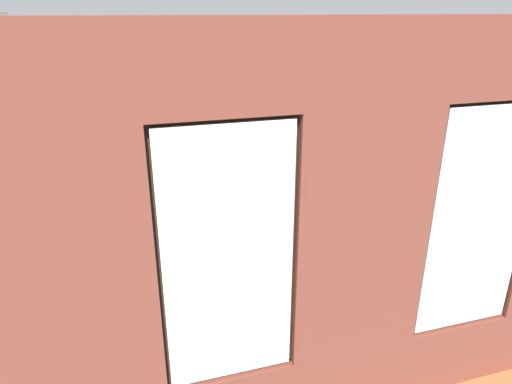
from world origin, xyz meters
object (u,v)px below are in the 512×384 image
object	(u,v)px
tv_flatscreen	(25,236)
remote_black	(197,242)
couch_left	(415,221)
candle_jar	(251,221)
potted_plant_foreground_right	(75,184)
cup_ceramic	(227,231)
couch_by_window	(232,342)
remote_silver	(237,237)
potted_plant_near_tv	(81,296)
remote_gray	(212,231)
potted_plant_mid_room_small	(279,216)
potted_plant_between_couches	(376,260)
papasan_chair	(186,187)
potted_plant_by_left_couch	(342,189)
media_console	(36,289)
coffee_table	(227,237)

from	to	relation	value
tv_flatscreen	remote_black	bearing A→B (deg)	-171.05
couch_left	candle_jar	world-z (taller)	couch_left
couch_left	potted_plant_foreground_right	size ratio (longest dim) A/B	2.19
cup_ceramic	potted_plant_foreground_right	world-z (taller)	potted_plant_foreground_right
couch_by_window	remote_silver	distance (m)	1.85
candle_jar	potted_plant_near_tv	xyz separation A→B (m)	(2.04, 1.49, 0.22)
remote_gray	potted_plant_mid_room_small	distance (m)	1.16
remote_silver	potted_plant_foreground_right	world-z (taller)	potted_plant_foreground_right
potted_plant_between_couches	papasan_chair	bearing A→B (deg)	-70.60
remote_silver	potted_plant_by_left_couch	bearing A→B (deg)	11.72
remote_gray	papasan_chair	size ratio (longest dim) A/B	0.14
remote_black	media_console	bearing A→B (deg)	-1.29
potted_plant_near_tv	cup_ceramic	bearing A→B (deg)	-141.28
papasan_chair	potted_plant_by_left_couch	distance (m)	2.59
couch_left	potted_plant_between_couches	xyz separation A→B (m)	(1.67, 1.68, 0.58)
papasan_chair	couch_left	bearing A→B (deg)	146.79
couch_left	remote_silver	world-z (taller)	couch_left
remote_gray	potted_plant_near_tv	size ratio (longest dim) A/B	0.13
couch_left	papasan_chair	xyz separation A→B (m)	(2.94, -1.93, 0.13)
couch_by_window	remote_silver	size ratio (longest dim) A/B	11.37
potted_plant_by_left_couch	potted_plant_between_couches	xyz separation A→B (m)	(1.27, 3.13, 0.60)
media_console	tv_flatscreen	distance (m)	0.64
coffee_table	potted_plant_mid_room_small	xyz separation A→B (m)	(-0.90, -0.55, -0.07)
couch_left	cup_ceramic	world-z (taller)	couch_left
couch_left	potted_plant_by_left_couch	bearing A→B (deg)	-166.61
remote_silver	remote_gray	size ratio (longest dim) A/B	1.00
remote_silver	tv_flatscreen	bearing A→B (deg)	166.18
media_console	potted_plant_near_tv	world-z (taller)	potted_plant_near_tv
potted_plant_between_couches	media_console	bearing A→B (deg)	-24.09
cup_ceramic	remote_silver	size ratio (longest dim) A/B	0.57
remote_black	cup_ceramic	bearing A→B (deg)	-172.50
coffee_table	remote_gray	size ratio (longest dim) A/B	7.97
couch_by_window	potted_plant_mid_room_small	distance (m)	2.78
remote_gray	potted_plant_mid_room_small	size ratio (longest dim) A/B	0.36
candle_jar	remote_gray	world-z (taller)	candle_jar
coffee_table	papasan_chair	size ratio (longest dim) A/B	1.13
cup_ceramic	papasan_chair	bearing A→B (deg)	-81.47
couch_left	remote_gray	world-z (taller)	couch_left
papasan_chair	potted_plant_by_left_couch	xyz separation A→B (m)	(-2.54, 0.48, -0.15)
remote_gray	potted_plant_by_left_couch	size ratio (longest dim) A/B	0.35
potted_plant_mid_room_small	media_console	bearing A→B (deg)	17.20
remote_black	potted_plant_between_couches	bearing A→B (deg)	118.88
couch_by_window	remote_gray	size ratio (longest dim) A/B	11.37
coffee_table	remote_black	xyz separation A→B (m)	(0.41, 0.13, 0.06)
tv_flatscreen	potted_plant_foreground_right	xyz separation A→B (m)	(-0.30, -2.38, -0.33)
remote_gray	potted_plant_near_tv	bearing A→B (deg)	177.92
candle_jar	papasan_chair	distance (m)	1.71
cup_ceramic	couch_by_window	bearing A→B (deg)	77.74
tv_flatscreen	potted_plant_foreground_right	bearing A→B (deg)	-97.17
remote_gray	potted_plant_foreground_right	bearing A→B (deg)	87.33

